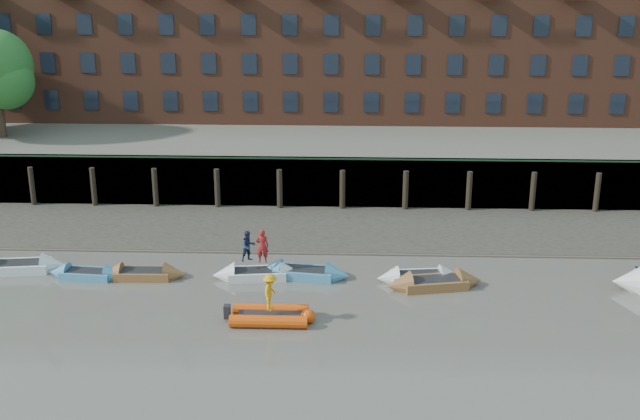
# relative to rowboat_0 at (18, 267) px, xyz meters

# --- Properties ---
(ground) EXTENTS (220.00, 220.00, 0.00)m
(ground) POSITION_rel_rowboat_0_xyz_m (14.71, -10.92, -0.25)
(ground) COLOR #5E5950
(ground) RESTS_ON ground
(foreshore) EXTENTS (110.00, 8.00, 0.50)m
(foreshore) POSITION_rel_rowboat_0_xyz_m (14.71, 7.08, -0.25)
(foreshore) COLOR #3D382F
(foreshore) RESTS_ON ground
(mud_band) EXTENTS (110.00, 1.60, 0.10)m
(mud_band) POSITION_rel_rowboat_0_xyz_m (14.71, 3.68, -0.25)
(mud_band) COLOR #4C4336
(mud_band) RESTS_ON ground
(river_wall) EXTENTS (110.00, 1.23, 3.30)m
(river_wall) POSITION_rel_rowboat_0_xyz_m (14.71, 11.46, 1.34)
(river_wall) COLOR #2D2A26
(river_wall) RESTS_ON ground
(bank_terrace) EXTENTS (110.00, 28.00, 3.20)m
(bank_terrace) POSITION_rel_rowboat_0_xyz_m (14.71, 25.08, 1.35)
(bank_terrace) COLOR #5E594D
(bank_terrace) RESTS_ON ground
(rowboat_0) EXTENTS (5.10, 2.10, 1.44)m
(rowboat_0) POSITION_rel_rowboat_0_xyz_m (0.00, 0.00, 0.00)
(rowboat_0) COLOR silver
(rowboat_0) RESTS_ON ground
(rowboat_1) EXTENTS (4.11, 1.52, 1.17)m
(rowboat_1) POSITION_rel_rowboat_0_xyz_m (3.85, -0.70, -0.05)
(rowboat_1) COLOR teal
(rowboat_1) RESTS_ON ground
(rowboat_2) EXTENTS (4.40, 1.35, 1.27)m
(rowboat_2) POSITION_rel_rowboat_0_xyz_m (6.72, -0.62, -0.03)
(rowboat_2) COLOR brown
(rowboat_2) RESTS_ON ground
(rowboat_3) EXTENTS (4.65, 1.84, 1.31)m
(rowboat_3) POSITION_rel_rowboat_0_xyz_m (12.52, -0.43, -0.02)
(rowboat_3) COLOR silver
(rowboat_3) RESTS_ON ground
(rowboat_4) EXTENTS (4.84, 2.00, 1.36)m
(rowboat_4) POSITION_rel_rowboat_0_xyz_m (14.88, -0.22, -0.01)
(rowboat_4) COLOR teal
(rowboat_4) RESTS_ON ground
(rowboat_5) EXTENTS (4.41, 1.75, 1.25)m
(rowboat_5) POSITION_rel_rowboat_0_xyz_m (20.72, -0.48, -0.03)
(rowboat_5) COLOR silver
(rowboat_5) RESTS_ON ground
(rowboat_6) EXTENTS (5.04, 2.34, 1.41)m
(rowboat_6) POSITION_rel_rowboat_0_xyz_m (21.41, -1.28, -0.00)
(rowboat_6) COLOR brown
(rowboat_6) RESTS_ON ground
(rib_tender) EXTENTS (3.79, 1.78, 0.66)m
(rib_tender) POSITION_rel_rowboat_0_xyz_m (13.79, -5.29, 0.03)
(rib_tender) COLOR #DC4609
(rib_tender) RESTS_ON ground
(person_rower_a) EXTENTS (0.66, 0.44, 1.76)m
(person_rower_a) POSITION_rel_rowboat_0_xyz_m (12.81, -0.42, 1.51)
(person_rower_a) COLOR maroon
(person_rower_a) RESTS_ON rowboat_3
(person_rower_b) EXTENTS (0.97, 0.92, 1.58)m
(person_rower_b) POSITION_rel_rowboat_0_xyz_m (12.09, -0.26, 1.42)
(person_rower_b) COLOR #19233F
(person_rower_b) RESTS_ON rowboat_3
(person_rib_crew) EXTENTS (0.80, 1.19, 1.71)m
(person_rib_crew) POSITION_rel_rowboat_0_xyz_m (13.69, -5.36, 1.21)
(person_rib_crew) COLOR orange
(person_rib_crew) RESTS_ON rib_tender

